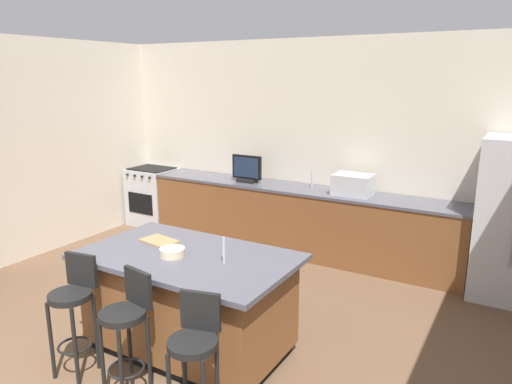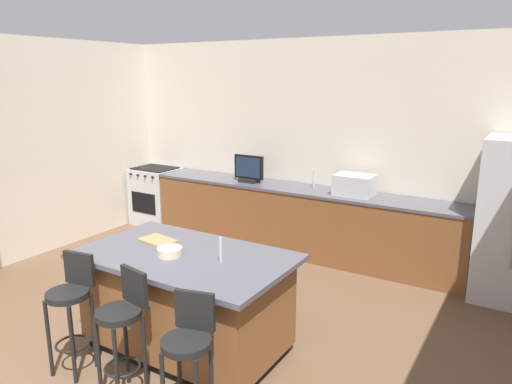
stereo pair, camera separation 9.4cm
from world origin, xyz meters
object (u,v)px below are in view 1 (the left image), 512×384
Objects in this scene: range_oven at (153,196)px; microwave at (353,185)px; tv_monitor at (247,170)px; cutting_board at (159,241)px; bar_stool_left at (74,305)px; bar_stool_right at (195,353)px; fruit_bowl at (172,252)px; kitchen_island at (189,302)px; bar_stool_center at (127,324)px.

microwave is (3.40, 0.00, 0.59)m from range_oven.
cutting_board is (0.59, -2.53, -0.19)m from tv_monitor.
cutting_board is at bearing 69.24° from bar_stool_left.
bar_stool_right is 1.05m from fruit_bowl.
bar_stool_right is 2.88× the size of cutting_board.
range_oven is at bearing 136.61° from kitchen_island.
cutting_board is at bearing -110.45° from microwave.
kitchen_island is at bearing -69.11° from tv_monitor.
bar_stool_left reaches higher than fruit_bowl.
range_oven is 2.08× the size of tv_monitor.
bar_stool_center is 2.96× the size of cutting_board.
kitchen_island is 0.75m from bar_stool_center.
cutting_board is at bearing -46.64° from range_oven.
tv_monitor reaches higher than bar_stool_center.
microwave is at bearing 78.69° from kitchen_island.
bar_stool_center is at bearing 164.18° from bar_stool_right.
fruit_bowl is (-0.09, -0.09, 0.48)m from kitchen_island.
tv_monitor reaches higher than bar_stool_right.
bar_stool_left is at bearing -102.12° from cutting_board.
bar_stool_left is 1.00× the size of bar_stool_center.
bar_stool_right is at bearing -10.34° from bar_stool_left.
microwave reaches higher than fruit_bowl.
bar_stool_center is at bearing -81.98° from fruit_bowl.
tv_monitor reaches higher than kitchen_island.
bar_stool_center reaches higher than cutting_board.
bar_stool_center is (-0.53, -3.44, -0.45)m from microwave.
fruit_bowl reaches higher than bar_stool_right.
bar_stool_right is at bearing -49.54° from kitchen_island.
tv_monitor is 3.83m from bar_stool_right.
range_oven is 1.97× the size of microwave.
bar_stool_left is 1.25m from bar_stool_right.
range_oven is 0.94× the size of bar_stool_center.
bar_stool_center reaches higher than bar_stool_right.
kitchen_island is 3.85× the size of microwave.
cutting_board is (0.18, 0.84, 0.32)m from bar_stool_left.
bar_stool_left is at bearing -108.47° from microwave.
bar_stool_center is at bearing -50.24° from range_oven.
fruit_bowl reaches higher than kitchen_island.
bar_stool_right reaches higher than cutting_board.
microwave reaches higher than cutting_board.
microwave reaches higher than kitchen_island.
bar_stool_center reaches higher than fruit_bowl.
tv_monitor is at bearing 101.76° from bar_stool_right.
tv_monitor is at bearing 103.13° from cutting_board.
bar_stool_right is (3.50, -3.46, 0.12)m from range_oven.
bar_stool_right is at bearing -64.06° from tv_monitor.
range_oven is at bearing 121.19° from bar_stool_right.
fruit_bowl is at bearing 108.20° from bar_stool_center.
bar_stool_right is (0.65, -0.76, 0.12)m from kitchen_island.
bar_stool_left is at bearing -56.63° from range_oven.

